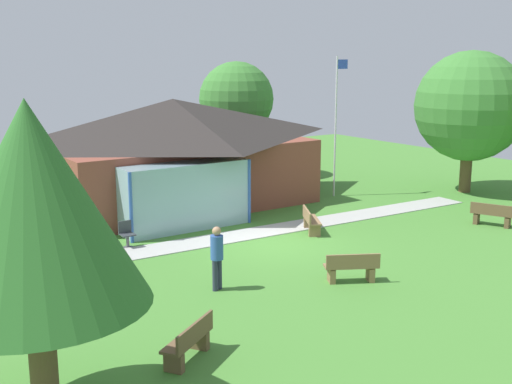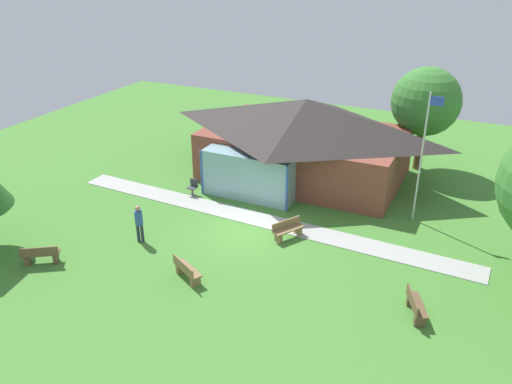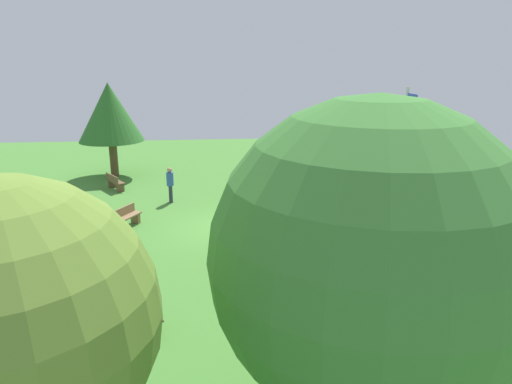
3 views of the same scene
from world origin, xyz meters
TOP-DOWN VIEW (x-y plane):
  - ground_plane at (0.00, 0.00)m, footprint 44.00×44.00m
  - pavilion at (0.02, 7.08)m, footprint 11.45×8.29m
  - footpath at (0.00, 1.42)m, footprint 20.41×2.11m
  - flagpole at (6.62, 4.54)m, footprint 0.64×0.08m
  - bench_lawn_far_right at (7.94, -2.64)m, footprint 1.00×1.55m
  - bench_front_left at (-6.33, -5.78)m, footprint 1.50×1.19m
  - bench_rear_near_path at (1.90, 0.42)m, footprint 1.12×1.52m
  - bench_front_center at (-0.41, -4.19)m, footprint 1.53×1.10m
  - patio_chair_west at (-4.18, 2.40)m, footprint 0.44×0.44m
  - visitor_strolling_lawn at (-3.77, -2.61)m, footprint 0.34×0.34m
  - tree_east_hedge at (12.11, 1.81)m, footprint 4.92×4.92m
  - tree_lawn_corner at (-9.42, -6.38)m, footprint 3.74×3.74m
  - tree_far_east at (13.46, -2.88)m, footprint 3.46×3.46m

SIDE VIEW (x-z plane):
  - ground_plane at x=0.00m, z-range 0.00..0.00m
  - footpath at x=0.00m, z-range 0.00..0.03m
  - bench_lawn_far_right at x=7.94m, z-range -0.02..0.82m
  - bench_front_left at x=-6.33m, z-range -0.02..0.82m
  - bench_rear_near_path at x=1.90m, z-range -0.02..0.82m
  - bench_front_center at x=-0.41m, z-range -0.02..0.82m
  - patio_chair_west at x=-4.18m, z-range -0.01..0.85m
  - visitor_strolling_lawn at x=-3.77m, z-range 0.15..1.89m
  - pavilion at x=0.02m, z-range 0.08..4.47m
  - flagpole at x=6.62m, z-range 0.30..6.40m
  - tree_lawn_corner at x=-9.42m, z-range 1.04..6.52m
  - tree_far_east at x=13.46m, z-range 1.05..6.68m
  - tree_east_hedge at x=12.11m, z-range 0.71..7.09m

